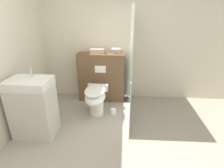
{
  "coord_description": "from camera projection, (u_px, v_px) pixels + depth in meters",
  "views": [
    {
      "loc": [
        0.27,
        -1.37,
        1.81
      ],
      "look_at": [
        0.06,
        1.37,
        0.67
      ],
      "focal_mm": 28.0,
      "sensor_mm": 36.0,
      "label": 1
    }
  ],
  "objects": [
    {
      "name": "sink_vanity",
      "position": [
        34.0,
        108.0,
        2.63
      ],
      "size": [
        0.61,
        0.44,
        1.07
      ],
      "color": "beige",
      "rests_on": "ground_plane"
    },
    {
      "name": "shower_glass",
      "position": [
        130.0,
        65.0,
        3.0
      ],
      "size": [
        0.04,
        1.5,
        1.91
      ],
      "color": "silver",
      "rests_on": "ground_plane"
    },
    {
      "name": "wall_back",
      "position": [
        112.0,
        41.0,
        3.63
      ],
      "size": [
        8.0,
        0.06,
        2.5
      ],
      "color": "beige",
      "rests_on": "ground_plane"
    },
    {
      "name": "toilet",
      "position": [
        96.0,
        98.0,
        3.18
      ],
      "size": [
        0.39,
        0.66,
        0.55
      ],
      "color": "white",
      "rests_on": "ground_plane"
    },
    {
      "name": "partition_panel",
      "position": [
        102.0,
        77.0,
        3.73
      ],
      "size": [
        0.97,
        0.3,
        1.03
      ],
      "color": "brown",
      "rests_on": "ground_plane"
    },
    {
      "name": "hair_drier",
      "position": [
        116.0,
        50.0,
        3.48
      ],
      "size": [
        0.2,
        0.07,
        0.12
      ],
      "color": "#B7B7BC",
      "rests_on": "partition_panel"
    },
    {
      "name": "folded_towel",
      "position": [
        97.0,
        51.0,
        3.53
      ],
      "size": [
        0.28,
        0.13,
        0.09
      ],
      "color": "tan",
      "rests_on": "partition_panel"
    },
    {
      "name": "spare_toilet_roll",
      "position": [
        113.0,
        111.0,
        3.34
      ],
      "size": [
        0.1,
        0.1,
        0.1
      ],
      "color": "white",
      "rests_on": "ground_plane"
    }
  ]
}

